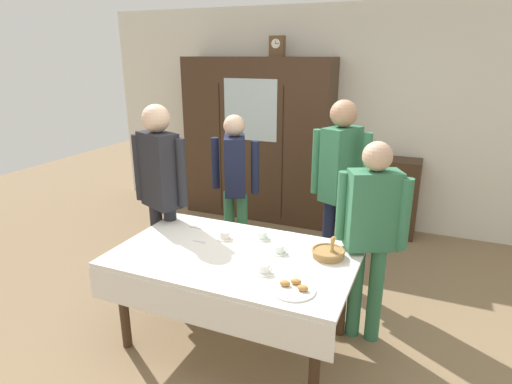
# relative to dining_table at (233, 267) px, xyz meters

# --- Properties ---
(ground_plane) EXTENTS (12.00, 12.00, 0.00)m
(ground_plane) POSITION_rel_dining_table_xyz_m (0.00, 0.24, -0.65)
(ground_plane) COLOR #846B4C
(ground_plane) RESTS_ON ground
(back_wall) EXTENTS (6.40, 0.10, 2.70)m
(back_wall) POSITION_rel_dining_table_xyz_m (0.00, 2.89, 0.70)
(back_wall) COLOR silver
(back_wall) RESTS_ON ground
(dining_table) EXTENTS (1.74, 1.07, 0.74)m
(dining_table) POSITION_rel_dining_table_xyz_m (0.00, 0.00, 0.00)
(dining_table) COLOR #3D2819
(dining_table) RESTS_ON ground
(wall_cabinet) EXTENTS (1.96, 0.46, 2.09)m
(wall_cabinet) POSITION_rel_dining_table_xyz_m (-0.90, 2.59, 0.40)
(wall_cabinet) COLOR #3D2819
(wall_cabinet) RESTS_ON ground
(mantel_clock) EXTENTS (0.18, 0.11, 0.24)m
(mantel_clock) POSITION_rel_dining_table_xyz_m (-0.64, 2.59, 1.56)
(mantel_clock) COLOR brown
(mantel_clock) RESTS_ON wall_cabinet
(bookshelf_low) EXTENTS (0.92, 0.35, 0.95)m
(bookshelf_low) POSITION_rel_dining_table_xyz_m (0.69, 2.64, -0.18)
(bookshelf_low) COLOR #3D2819
(bookshelf_low) RESTS_ON ground
(book_stack) EXTENTS (0.15, 0.21, 0.05)m
(book_stack) POSITION_rel_dining_table_xyz_m (0.69, 2.64, 0.32)
(book_stack) COLOR #99332D
(book_stack) RESTS_ON bookshelf_low
(tea_cup_far_left) EXTENTS (0.13, 0.13, 0.06)m
(tea_cup_far_left) POSITION_rel_dining_table_xyz_m (0.31, -0.15, 0.12)
(tea_cup_far_left) COLOR white
(tea_cup_far_left) RESTS_ON dining_table
(tea_cup_center) EXTENTS (0.13, 0.13, 0.06)m
(tea_cup_center) POSITION_rel_dining_table_xyz_m (0.09, 0.35, 0.12)
(tea_cup_center) COLOR silver
(tea_cup_center) RESTS_ON dining_table
(tea_cup_near_right) EXTENTS (0.13, 0.13, 0.06)m
(tea_cup_near_right) POSITION_rel_dining_table_xyz_m (-0.18, 0.23, 0.12)
(tea_cup_near_right) COLOR white
(tea_cup_near_right) RESTS_ON dining_table
(tea_cup_mid_right) EXTENTS (0.13, 0.13, 0.06)m
(tea_cup_mid_right) POSITION_rel_dining_table_xyz_m (0.30, 0.17, 0.12)
(tea_cup_mid_right) COLOR silver
(tea_cup_mid_right) RESTS_ON dining_table
(bread_basket) EXTENTS (0.24, 0.24, 0.16)m
(bread_basket) POSITION_rel_dining_table_xyz_m (0.64, 0.24, 0.13)
(bread_basket) COLOR #9E7542
(bread_basket) RESTS_ON dining_table
(pastry_plate) EXTENTS (0.28, 0.28, 0.05)m
(pastry_plate) POSITION_rel_dining_table_xyz_m (0.55, -0.27, 0.11)
(pastry_plate) COLOR white
(pastry_plate) RESTS_ON dining_table
(spoon_far_left) EXTENTS (0.12, 0.02, 0.01)m
(spoon_far_left) POSITION_rel_dining_table_xyz_m (-0.32, 0.10, 0.10)
(spoon_far_left) COLOR silver
(spoon_far_left) RESTS_ON dining_table
(spoon_near_right) EXTENTS (0.12, 0.02, 0.01)m
(spoon_near_right) POSITION_rel_dining_table_xyz_m (-0.48, 0.33, 0.10)
(spoon_near_right) COLOR silver
(spoon_near_right) RESTS_ON dining_table
(person_beside_shelf) EXTENTS (0.52, 0.33, 1.74)m
(person_beside_shelf) POSITION_rel_dining_table_xyz_m (-0.88, 0.41, 0.42)
(person_beside_shelf) COLOR #232328
(person_beside_shelf) RESTS_ON ground
(person_near_right_end) EXTENTS (0.52, 0.41, 1.76)m
(person_near_right_end) POSITION_rel_dining_table_xyz_m (0.50, 1.17, 0.43)
(person_near_right_end) COLOR #191E38
(person_near_right_end) RESTS_ON ground
(person_by_cabinet) EXTENTS (0.52, 0.41, 1.57)m
(person_by_cabinet) POSITION_rel_dining_table_xyz_m (-0.56, 1.21, 0.30)
(person_by_cabinet) COLOR #33704C
(person_by_cabinet) RESTS_ON ground
(person_behind_table_right) EXTENTS (0.52, 0.34, 1.56)m
(person_behind_table_right) POSITION_rel_dining_table_xyz_m (0.89, 0.47, 0.29)
(person_behind_table_right) COLOR #33704C
(person_behind_table_right) RESTS_ON ground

